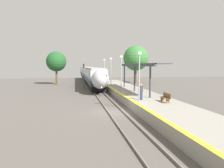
{
  "coord_description": "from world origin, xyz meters",
  "views": [
    {
      "loc": [
        -3.78,
        -20.41,
        4.51
      ],
      "look_at": [
        0.61,
        5.38,
        2.28
      ],
      "focal_mm": 35.0,
      "sensor_mm": 36.0,
      "label": 1
    }
  ],
  "objects_px": {
    "train": "(88,73)",
    "platform_bench": "(166,97)",
    "railway_signal": "(84,74)",
    "person_waiting": "(141,92)",
    "lamppost_mid": "(121,71)",
    "lamppost_near": "(139,73)",
    "lamppost_farthest": "(104,69)",
    "lamppost_far": "(111,70)"
  },
  "relations": [
    {
      "from": "platform_bench",
      "to": "person_waiting",
      "type": "relative_size",
      "value": 1.03
    },
    {
      "from": "platform_bench",
      "to": "railway_signal",
      "type": "height_order",
      "value": "railway_signal"
    },
    {
      "from": "person_waiting",
      "to": "lamppost_near",
      "type": "relative_size",
      "value": 0.34
    },
    {
      "from": "lamppost_near",
      "to": "lamppost_farthest",
      "type": "distance_m",
      "value": 25.56
    },
    {
      "from": "platform_bench",
      "to": "train",
      "type": "bearing_deg",
      "value": 96.15
    },
    {
      "from": "platform_bench",
      "to": "lamppost_mid",
      "type": "bearing_deg",
      "value": 104.61
    },
    {
      "from": "railway_signal",
      "to": "lamppost_near",
      "type": "xyz_separation_m",
      "value": [
        4.47,
        -22.86,
        0.86
      ]
    },
    {
      "from": "lamppost_mid",
      "to": "person_waiting",
      "type": "bearing_deg",
      "value": -86.58
    },
    {
      "from": "platform_bench",
      "to": "lamppost_far",
      "type": "xyz_separation_m",
      "value": [
        -2.44,
        17.87,
        2.34
      ]
    },
    {
      "from": "railway_signal",
      "to": "platform_bench",
      "type": "bearing_deg",
      "value": -73.75
    },
    {
      "from": "lamppost_mid",
      "to": "railway_signal",
      "type": "bearing_deg",
      "value": 107.31
    },
    {
      "from": "train",
      "to": "platform_bench",
      "type": "height_order",
      "value": "train"
    },
    {
      "from": "platform_bench",
      "to": "person_waiting",
      "type": "distance_m",
      "value": 2.64
    },
    {
      "from": "train",
      "to": "lamppost_farthest",
      "type": "xyz_separation_m",
      "value": [
        2.42,
        -18.72,
        1.46
      ]
    },
    {
      "from": "train",
      "to": "platform_bench",
      "type": "xyz_separation_m",
      "value": [
        4.86,
        -45.11,
        -0.88
      ]
    },
    {
      "from": "person_waiting",
      "to": "railway_signal",
      "type": "height_order",
      "value": "railway_signal"
    },
    {
      "from": "train",
      "to": "lamppost_mid",
      "type": "distance_m",
      "value": 35.87
    },
    {
      "from": "train",
      "to": "lamppost_mid",
      "type": "xyz_separation_m",
      "value": [
        2.42,
        -35.76,
        1.46
      ]
    },
    {
      "from": "lamppost_farthest",
      "to": "lamppost_far",
      "type": "bearing_deg",
      "value": -90.0
    },
    {
      "from": "railway_signal",
      "to": "lamppost_mid",
      "type": "bearing_deg",
      "value": -72.69
    },
    {
      "from": "train",
      "to": "lamppost_farthest",
      "type": "bearing_deg",
      "value": -82.64
    },
    {
      "from": "train",
      "to": "lamppost_near",
      "type": "xyz_separation_m",
      "value": [
        2.42,
        -44.28,
        1.46
      ]
    },
    {
      "from": "railway_signal",
      "to": "lamppost_mid",
      "type": "xyz_separation_m",
      "value": [
        4.47,
        -14.35,
        0.86
      ]
    },
    {
      "from": "train",
      "to": "lamppost_farthest",
      "type": "relative_size",
      "value": 13.92
    },
    {
      "from": "railway_signal",
      "to": "lamppost_farthest",
      "type": "bearing_deg",
      "value": 31.04
    },
    {
      "from": "lamppost_near",
      "to": "lamppost_mid",
      "type": "xyz_separation_m",
      "value": [
        0.0,
        8.52,
        0.0
      ]
    },
    {
      "from": "train",
      "to": "lamppost_far",
      "type": "relative_size",
      "value": 13.92
    },
    {
      "from": "lamppost_mid",
      "to": "lamppost_far",
      "type": "relative_size",
      "value": 1.0
    },
    {
      "from": "platform_bench",
      "to": "railway_signal",
      "type": "bearing_deg",
      "value": 106.25
    },
    {
      "from": "platform_bench",
      "to": "lamppost_near",
      "type": "xyz_separation_m",
      "value": [
        -2.44,
        0.83,
        2.34
      ]
    },
    {
      "from": "train",
      "to": "railway_signal",
      "type": "distance_m",
      "value": 21.52
    },
    {
      "from": "railway_signal",
      "to": "lamppost_far",
      "type": "bearing_deg",
      "value": -52.51
    },
    {
      "from": "train",
      "to": "lamppost_mid",
      "type": "relative_size",
      "value": 13.92
    },
    {
      "from": "lamppost_mid",
      "to": "lamppost_far",
      "type": "bearing_deg",
      "value": 90.0
    },
    {
      "from": "railway_signal",
      "to": "lamppost_far",
      "type": "xyz_separation_m",
      "value": [
        4.47,
        -5.83,
        0.86
      ]
    },
    {
      "from": "platform_bench",
      "to": "person_waiting",
      "type": "bearing_deg",
      "value": 139.25
    },
    {
      "from": "train",
      "to": "person_waiting",
      "type": "bearing_deg",
      "value": -86.21
    },
    {
      "from": "train",
      "to": "railway_signal",
      "type": "relative_size",
      "value": 14.09
    },
    {
      "from": "person_waiting",
      "to": "railway_signal",
      "type": "relative_size",
      "value": 0.35
    },
    {
      "from": "lamppost_mid",
      "to": "platform_bench",
      "type": "bearing_deg",
      "value": -75.39
    },
    {
      "from": "train",
      "to": "railway_signal",
      "type": "xyz_separation_m",
      "value": [
        -2.05,
        -21.41,
        0.6
      ]
    },
    {
      "from": "train",
      "to": "person_waiting",
      "type": "distance_m",
      "value": 43.5
    }
  ]
}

